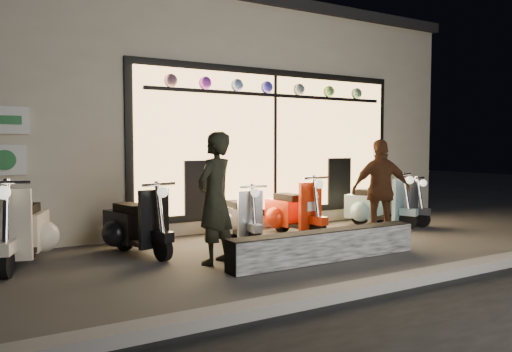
{
  "coord_description": "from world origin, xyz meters",
  "views": [
    {
      "loc": [
        -4.12,
        -5.7,
        1.5
      ],
      "look_at": [
        -0.38,
        0.6,
        1.05
      ],
      "focal_mm": 35.0,
      "sensor_mm": 36.0,
      "label": 1
    }
  ],
  "objects": [
    {
      "name": "scooter_black",
      "position": [
        -2.08,
        1.1,
        0.39
      ],
      "size": [
        0.67,
        1.37,
        0.97
      ],
      "rotation": [
        0.0,
        0.0,
        0.26
      ],
      "color": "black",
      "rests_on": "ground"
    },
    {
      "name": "scooter_silver",
      "position": [
        -0.35,
        1.18,
        0.35
      ],
      "size": [
        0.49,
        1.23,
        0.87
      ],
      "rotation": [
        0.0,
        0.0,
        -0.13
      ],
      "color": "black",
      "rests_on": "ground"
    },
    {
      "name": "scooter_blue",
      "position": [
        2.44,
        1.13,
        0.38
      ],
      "size": [
        0.77,
        1.32,
        0.96
      ],
      "rotation": [
        0.0,
        0.0,
        0.4
      ],
      "color": "black",
      "rests_on": "ground"
    },
    {
      "name": "ground",
      "position": [
        0.0,
        0.0,
        0.0
      ],
      "size": [
        40.0,
        40.0,
        0.0
      ],
      "primitive_type": "plane",
      "color": "#383533",
      "rests_on": "ground"
    },
    {
      "name": "man",
      "position": [
        -1.37,
        -0.04,
        0.84
      ],
      "size": [
        0.73,
        0.65,
        1.67
      ],
      "primitive_type": "imported",
      "rotation": [
        0.0,
        0.0,
        3.66
      ],
      "color": "black",
      "rests_on": "ground"
    },
    {
      "name": "scooter_grey",
      "position": [
        2.9,
        1.14,
        0.35
      ],
      "size": [
        0.68,
        1.22,
        0.88
      ],
      "rotation": [
        0.0,
        0.0,
        0.36
      ],
      "color": "black",
      "rests_on": "ground"
    },
    {
      "name": "kerb",
      "position": [
        0.0,
        -2.0,
        0.06
      ],
      "size": [
        40.0,
        0.25,
        0.12
      ],
      "primitive_type": "cube",
      "color": "slate",
      "rests_on": "ground"
    },
    {
      "name": "scooter_red",
      "position": [
        0.65,
        1.19,
        0.39
      ],
      "size": [
        0.49,
        1.35,
        0.97
      ],
      "rotation": [
        0.0,
        0.0,
        0.07
      ],
      "color": "black",
      "rests_on": "ground"
    },
    {
      "name": "woman",
      "position": [
        1.51,
        -0.03,
        0.8
      ],
      "size": [
        1.01,
        0.74,
        1.6
      ],
      "primitive_type": "imported",
      "rotation": [
        0.0,
        0.0,
        2.72
      ],
      "color": "#532F1A",
      "rests_on": "ground"
    },
    {
      "name": "shop_building",
      "position": [
        0.0,
        4.98,
        2.1
      ],
      "size": [
        10.2,
        6.23,
        4.2
      ],
      "color": "beige",
      "rests_on": "ground"
    },
    {
      "name": "scooter_cream",
      "position": [
        -3.47,
        1.22,
        0.42
      ],
      "size": [
        0.79,
        1.47,
        1.05
      ],
      "rotation": [
        0.0,
        0.0,
        -0.34
      ],
      "color": "black",
      "rests_on": "ground"
    },
    {
      "name": "graffiti_barrier",
      "position": [
        -0.07,
        -0.65,
        0.2
      ],
      "size": [
        2.81,
        0.28,
        0.4
      ],
      "primitive_type": "cube",
      "color": "black",
      "rests_on": "ground"
    }
  ]
}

